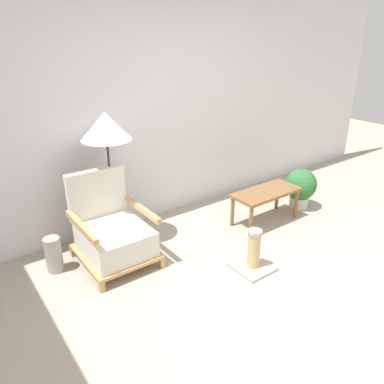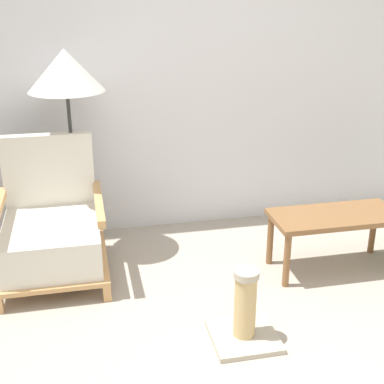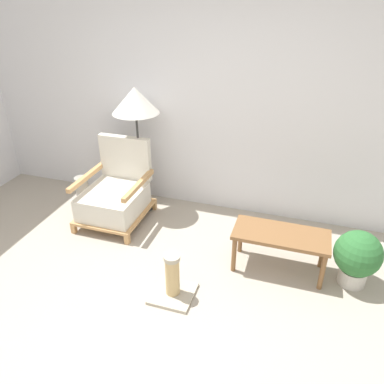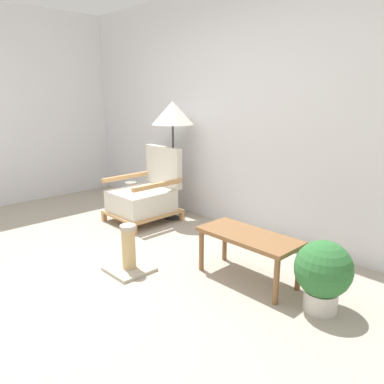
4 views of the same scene
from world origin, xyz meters
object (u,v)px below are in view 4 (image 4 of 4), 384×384
object	(u,v)px
floor_lamp	(173,116)
scratching_post	(129,255)
armchair	(145,196)
coffee_table	(248,241)
potted_plant	(323,273)
vase	(131,195)

from	to	relation	value
floor_lamp	scratching_post	world-z (taller)	floor_lamp
armchair	coffee_table	size ratio (longest dim) A/B	1.03
potted_plant	vase	bearing A→B (deg)	171.07
vase	potted_plant	world-z (taller)	potted_plant
coffee_table	floor_lamp	bearing A→B (deg)	159.10
floor_lamp	vase	world-z (taller)	floor_lamp
floor_lamp	coffee_table	xyz separation A→B (m)	(1.69, -0.65, -0.92)
armchair	vase	world-z (taller)	armchair
scratching_post	coffee_table	bearing A→B (deg)	37.58
potted_plant	scratching_post	size ratio (longest dim) A/B	1.24
scratching_post	armchair	bearing A→B (deg)	137.24
floor_lamp	potted_plant	bearing A→B (deg)	-15.06
armchair	coffee_table	world-z (taller)	armchair
floor_lamp	scratching_post	distance (m)	1.91
armchair	vase	distance (m)	0.59
armchair	vase	xyz separation A→B (m)	(-0.55, 0.17, -0.13)
armchair	potted_plant	distance (m)	2.54
vase	scratching_post	world-z (taller)	scratching_post
vase	armchair	bearing A→B (deg)	-17.15
coffee_table	scratching_post	distance (m)	1.06
armchair	vase	size ratio (longest dim) A/B	2.48
coffee_table	scratching_post	world-z (taller)	scratching_post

